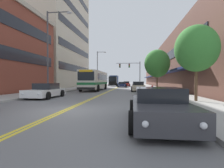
{
  "coord_description": "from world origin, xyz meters",
  "views": [
    {
      "loc": [
        3.45,
        -8.68,
        1.52
      ],
      "look_at": [
        -0.18,
        22.17,
        0.96
      ],
      "focal_mm": 28.0,
      "sensor_mm": 36.0,
      "label": 1
    }
  ],
  "objects_px": {
    "street_tree_right_near": "(196,49)",
    "car_red_moving_lead": "(126,84)",
    "city_bus": "(95,80)",
    "car_slate_blue_parked_right_end": "(136,84)",
    "car_navy_moving_second": "(122,85)",
    "traffic_signal_mast": "(132,69)",
    "street_lamp_left_near": "(51,46)",
    "car_dark_grey_parked_right_foreground": "(159,107)",
    "car_black_parked_left_near": "(98,85)",
    "car_white_parked_left_mid": "(46,91)",
    "car_silver_parked_right_mid": "(137,85)",
    "street_tree_right_mid": "(157,63)",
    "car_champagne_parked_right_far": "(138,87)",
    "street_lamp_left_far": "(99,66)",
    "box_truck": "(114,81)",
    "fire_hydrant": "(152,88)"
  },
  "relations": [
    {
      "from": "car_dark_grey_parked_right_foreground",
      "to": "traffic_signal_mast",
      "type": "bearing_deg",
      "value": 91.85
    },
    {
      "from": "traffic_signal_mast",
      "to": "street_tree_right_mid",
      "type": "xyz_separation_m",
      "value": [
        3.52,
        -17.97,
        -0.49
      ]
    },
    {
      "from": "car_slate_blue_parked_right_end",
      "to": "street_lamp_left_far",
      "type": "height_order",
      "value": "street_lamp_left_far"
    },
    {
      "from": "car_dark_grey_parked_right_foreground",
      "to": "car_navy_moving_second",
      "type": "relative_size",
      "value": 1.1
    },
    {
      "from": "car_silver_parked_right_mid",
      "to": "car_red_moving_lead",
      "type": "height_order",
      "value": "car_red_moving_lead"
    },
    {
      "from": "car_dark_grey_parked_right_foreground",
      "to": "street_tree_right_mid",
      "type": "height_order",
      "value": "street_tree_right_mid"
    },
    {
      "from": "car_white_parked_left_mid",
      "to": "fire_hydrant",
      "type": "height_order",
      "value": "car_white_parked_left_mid"
    },
    {
      "from": "street_tree_right_near",
      "to": "street_tree_right_mid",
      "type": "bearing_deg",
      "value": 95.16
    },
    {
      "from": "traffic_signal_mast",
      "to": "street_lamp_left_near",
      "type": "xyz_separation_m",
      "value": [
        -8.16,
        -24.84,
        0.81
      ]
    },
    {
      "from": "car_silver_parked_right_mid",
      "to": "traffic_signal_mast",
      "type": "xyz_separation_m",
      "value": [
        -1.18,
        1.88,
        3.74
      ]
    },
    {
      "from": "car_dark_grey_parked_right_foreground",
      "to": "box_truck",
      "type": "xyz_separation_m",
      "value": [
        -6.57,
        46.12,
        1.01
      ]
    },
    {
      "from": "car_dark_grey_parked_right_foreground",
      "to": "street_tree_right_near",
      "type": "xyz_separation_m",
      "value": [
        3.41,
        6.2,
        3.12
      ]
    },
    {
      "from": "street_lamp_left_far",
      "to": "street_tree_right_mid",
      "type": "height_order",
      "value": "street_lamp_left_far"
    },
    {
      "from": "city_bus",
      "to": "street_tree_right_mid",
      "type": "bearing_deg",
      "value": -21.26
    },
    {
      "from": "street_lamp_left_near",
      "to": "street_tree_right_near",
      "type": "height_order",
      "value": "street_lamp_left_near"
    },
    {
      "from": "car_champagne_parked_right_far",
      "to": "fire_hydrant",
      "type": "relative_size",
      "value": 5.2
    },
    {
      "from": "city_bus",
      "to": "box_truck",
      "type": "distance_m",
      "value": 24.76
    },
    {
      "from": "street_tree_right_near",
      "to": "car_red_moving_lead",
      "type": "bearing_deg",
      "value": 99.66
    },
    {
      "from": "city_bus",
      "to": "car_slate_blue_parked_right_end",
      "type": "distance_m",
      "value": 20.94
    },
    {
      "from": "car_silver_parked_right_mid",
      "to": "car_red_moving_lead",
      "type": "xyz_separation_m",
      "value": [
        -2.59,
        7.45,
        0.02
      ]
    },
    {
      "from": "car_slate_blue_parked_right_end",
      "to": "car_red_moving_lead",
      "type": "distance_m",
      "value": 2.56
    },
    {
      "from": "car_black_parked_left_near",
      "to": "car_red_moving_lead",
      "type": "xyz_separation_m",
      "value": [
        6.12,
        9.13,
        0.03
      ]
    },
    {
      "from": "car_red_moving_lead",
      "to": "street_lamp_left_near",
      "type": "distance_m",
      "value": 31.48
    },
    {
      "from": "car_dark_grey_parked_right_foreground",
      "to": "car_red_moving_lead",
      "type": "relative_size",
      "value": 1.08
    },
    {
      "from": "car_navy_moving_second",
      "to": "street_lamp_left_near",
      "type": "height_order",
      "value": "street_lamp_left_near"
    },
    {
      "from": "car_black_parked_left_near",
      "to": "car_red_moving_lead",
      "type": "relative_size",
      "value": 1.04
    },
    {
      "from": "car_red_moving_lead",
      "to": "street_lamp_left_far",
      "type": "relative_size",
      "value": 0.49
    },
    {
      "from": "car_champagne_parked_right_far",
      "to": "street_tree_right_near",
      "type": "xyz_separation_m",
      "value": [
        3.5,
        -13.37,
        3.07
      ]
    },
    {
      "from": "car_silver_parked_right_mid",
      "to": "box_truck",
      "type": "relative_size",
      "value": 0.7
    },
    {
      "from": "car_slate_blue_parked_right_end",
      "to": "street_tree_right_near",
      "type": "bearing_deg",
      "value": -84.41
    },
    {
      "from": "car_white_parked_left_mid",
      "to": "car_silver_parked_right_mid",
      "type": "bearing_deg",
      "value": 71.09
    },
    {
      "from": "car_navy_moving_second",
      "to": "street_tree_right_mid",
      "type": "relative_size",
      "value": 0.76
    },
    {
      "from": "car_white_parked_left_mid",
      "to": "street_lamp_left_far",
      "type": "distance_m",
      "value": 28.53
    },
    {
      "from": "street_lamp_left_near",
      "to": "car_champagne_parked_right_far",
      "type": "bearing_deg",
      "value": 43.33
    },
    {
      "from": "car_champagne_parked_right_far",
      "to": "street_tree_right_near",
      "type": "bearing_deg",
      "value": -75.32
    },
    {
      "from": "street_lamp_left_far",
      "to": "car_red_moving_lead",
      "type": "bearing_deg",
      "value": 34.39
    },
    {
      "from": "car_slate_blue_parked_right_end",
      "to": "traffic_signal_mast",
      "type": "distance_m",
      "value": 6.65
    },
    {
      "from": "car_black_parked_left_near",
      "to": "street_lamp_left_far",
      "type": "distance_m",
      "value": 6.45
    },
    {
      "from": "city_bus",
      "to": "car_slate_blue_parked_right_end",
      "type": "xyz_separation_m",
      "value": [
        6.97,
        19.71,
        -1.08
      ]
    },
    {
      "from": "car_champagne_parked_right_far",
      "to": "traffic_signal_mast",
      "type": "distance_m",
      "value": 16.59
    },
    {
      "from": "car_champagne_parked_right_far",
      "to": "street_tree_right_mid",
      "type": "height_order",
      "value": "street_tree_right_mid"
    },
    {
      "from": "car_navy_moving_second",
      "to": "street_tree_right_near",
      "type": "height_order",
      "value": "street_tree_right_near"
    },
    {
      "from": "car_black_parked_left_near",
      "to": "car_slate_blue_parked_right_end",
      "type": "distance_m",
      "value": 12.46
    },
    {
      "from": "box_truck",
      "to": "street_lamp_left_near",
      "type": "bearing_deg",
      "value": -94.44
    },
    {
      "from": "traffic_signal_mast",
      "to": "street_tree_right_near",
      "type": "height_order",
      "value": "traffic_signal_mast"
    },
    {
      "from": "car_black_parked_left_near",
      "to": "car_dark_grey_parked_right_foreground",
      "type": "bearing_deg",
      "value": -74.89
    },
    {
      "from": "car_black_parked_left_near",
      "to": "car_navy_moving_second",
      "type": "distance_m",
      "value": 6.15
    },
    {
      "from": "city_bus",
      "to": "street_tree_right_mid",
      "type": "distance_m",
      "value": 10.25
    },
    {
      "from": "street_lamp_left_near",
      "to": "street_tree_right_mid",
      "type": "relative_size",
      "value": 1.56
    },
    {
      "from": "car_silver_parked_right_mid",
      "to": "car_slate_blue_parked_right_end",
      "type": "relative_size",
      "value": 1.0
    }
  ]
}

